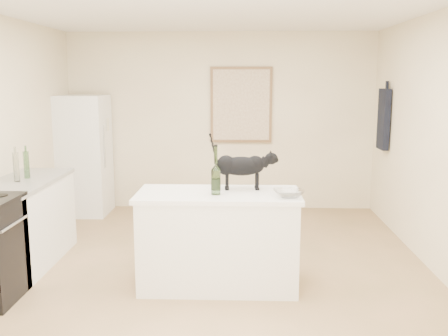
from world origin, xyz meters
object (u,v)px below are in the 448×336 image
(fridge, at_px, (83,155))
(black_cat, at_px, (241,169))
(wine_bottle, at_px, (216,173))
(glass_bowl, at_px, (289,193))

(fridge, xyz_separation_m, black_cat, (2.26, -2.40, 0.25))
(fridge, bearing_deg, wine_bottle, -52.31)
(black_cat, relative_size, wine_bottle, 1.42)
(fridge, height_order, black_cat, fridge)
(fridge, distance_m, wine_bottle, 3.33)
(fridge, xyz_separation_m, glass_bowl, (2.68, -2.71, 0.08))
(black_cat, bearing_deg, wine_bottle, -137.85)
(glass_bowl, bearing_deg, fridge, 134.72)
(black_cat, relative_size, glass_bowl, 2.12)
(wine_bottle, relative_size, glass_bowl, 1.49)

